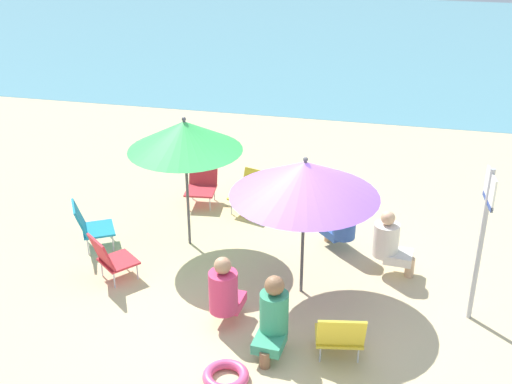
{
  "coord_description": "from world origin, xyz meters",
  "views": [
    {
      "loc": [
        1.16,
        -6.74,
        4.81
      ],
      "look_at": [
        -0.7,
        1.62,
        0.7
      ],
      "focal_mm": 46.71,
      "sensor_mm": 36.0,
      "label": 1
    }
  ],
  "objects_px": {
    "beach_chair_b": "(89,224)",
    "person_d": "(273,317)",
    "umbrella_green": "(185,136)",
    "person_b": "(225,291)",
    "umbrella_purple": "(305,179)",
    "beach_chair_a": "(340,335)",
    "beach_chair_c": "(202,184)",
    "beach_chair_d": "(252,191)",
    "person_c": "(342,222)",
    "warning_sign": "(484,225)",
    "beach_chair_e": "(110,257)",
    "swim_ring": "(226,376)",
    "person_a": "(390,242)"
  },
  "relations": [
    {
      "from": "beach_chair_a",
      "to": "beach_chair_b",
      "type": "height_order",
      "value": "beach_chair_b"
    },
    {
      "from": "umbrella_purple",
      "to": "beach_chair_a",
      "type": "distance_m",
      "value": 1.84
    },
    {
      "from": "swim_ring",
      "to": "umbrella_purple",
      "type": "bearing_deg",
      "value": 74.34
    },
    {
      "from": "person_a",
      "to": "person_c",
      "type": "relative_size",
      "value": 0.99
    },
    {
      "from": "beach_chair_c",
      "to": "beach_chair_d",
      "type": "distance_m",
      "value": 0.86
    },
    {
      "from": "beach_chair_d",
      "to": "person_c",
      "type": "height_order",
      "value": "person_c"
    },
    {
      "from": "person_a",
      "to": "beach_chair_a",
      "type": "bearing_deg",
      "value": -98.5
    },
    {
      "from": "beach_chair_b",
      "to": "beach_chair_e",
      "type": "bearing_deg",
      "value": -79.39
    },
    {
      "from": "person_b",
      "to": "person_c",
      "type": "relative_size",
      "value": 1.02
    },
    {
      "from": "swim_ring",
      "to": "person_d",
      "type": "bearing_deg",
      "value": 57.47
    },
    {
      "from": "umbrella_purple",
      "to": "beach_chair_d",
      "type": "height_order",
      "value": "umbrella_purple"
    },
    {
      "from": "beach_chair_e",
      "to": "person_d",
      "type": "height_order",
      "value": "person_d"
    },
    {
      "from": "umbrella_green",
      "to": "beach_chair_b",
      "type": "height_order",
      "value": "umbrella_green"
    },
    {
      "from": "beach_chair_c",
      "to": "person_b",
      "type": "relative_size",
      "value": 0.65
    },
    {
      "from": "umbrella_purple",
      "to": "beach_chair_c",
      "type": "distance_m",
      "value": 3.19
    },
    {
      "from": "person_d",
      "to": "umbrella_purple",
      "type": "bearing_deg",
      "value": 178.88
    },
    {
      "from": "swim_ring",
      "to": "beach_chair_c",
      "type": "bearing_deg",
      "value": 110.02
    },
    {
      "from": "person_c",
      "to": "warning_sign",
      "type": "bearing_deg",
      "value": -170.23
    },
    {
      "from": "umbrella_purple",
      "to": "beach_chair_d",
      "type": "relative_size",
      "value": 2.61
    },
    {
      "from": "umbrella_purple",
      "to": "beach_chair_e",
      "type": "distance_m",
      "value": 2.75
    },
    {
      "from": "umbrella_purple",
      "to": "umbrella_green",
      "type": "height_order",
      "value": "umbrella_green"
    },
    {
      "from": "beach_chair_d",
      "to": "swim_ring",
      "type": "height_order",
      "value": "beach_chair_d"
    },
    {
      "from": "beach_chair_d",
      "to": "beach_chair_e",
      "type": "bearing_deg",
      "value": -11.45
    },
    {
      "from": "beach_chair_e",
      "to": "person_a",
      "type": "distance_m",
      "value": 3.63
    },
    {
      "from": "umbrella_purple",
      "to": "person_b",
      "type": "xyz_separation_m",
      "value": [
        -0.76,
        -0.88,
        -1.11
      ]
    },
    {
      "from": "beach_chair_a",
      "to": "beach_chair_c",
      "type": "xyz_separation_m",
      "value": [
        -2.57,
        3.39,
        -0.0
      ]
    },
    {
      "from": "umbrella_purple",
      "to": "umbrella_green",
      "type": "bearing_deg",
      "value": 153.99
    },
    {
      "from": "person_d",
      "to": "beach_chair_e",
      "type": "bearing_deg",
      "value": -106.87
    },
    {
      "from": "swim_ring",
      "to": "person_c",
      "type": "bearing_deg",
      "value": 73.26
    },
    {
      "from": "beach_chair_b",
      "to": "warning_sign",
      "type": "xyz_separation_m",
      "value": [
        5.13,
        -0.55,
        0.89
      ]
    },
    {
      "from": "beach_chair_a",
      "to": "person_a",
      "type": "height_order",
      "value": "person_a"
    },
    {
      "from": "umbrella_purple",
      "to": "person_d",
      "type": "xyz_separation_m",
      "value": [
        -0.13,
        -1.22,
        -1.12
      ]
    },
    {
      "from": "person_b",
      "to": "person_d",
      "type": "distance_m",
      "value": 0.72
    },
    {
      "from": "beach_chair_d",
      "to": "person_d",
      "type": "height_order",
      "value": "person_d"
    },
    {
      "from": "umbrella_purple",
      "to": "beach_chair_a",
      "type": "xyz_separation_m",
      "value": [
        0.61,
        -1.21,
        -1.25
      ]
    },
    {
      "from": "umbrella_green",
      "to": "person_b",
      "type": "relative_size",
      "value": 2.04
    },
    {
      "from": "beach_chair_a",
      "to": "warning_sign",
      "type": "relative_size",
      "value": 0.33
    },
    {
      "from": "umbrella_green",
      "to": "person_a",
      "type": "bearing_deg",
      "value": -3.7
    },
    {
      "from": "person_c",
      "to": "beach_chair_c",
      "type": "bearing_deg",
      "value": 23.07
    },
    {
      "from": "beach_chair_e",
      "to": "warning_sign",
      "type": "height_order",
      "value": "warning_sign"
    },
    {
      "from": "beach_chair_a",
      "to": "beach_chair_d",
      "type": "xyz_separation_m",
      "value": [
        -1.72,
        3.3,
        0.01
      ]
    },
    {
      "from": "beach_chair_b",
      "to": "swim_ring",
      "type": "bearing_deg",
      "value": -71.44
    },
    {
      "from": "beach_chair_c",
      "to": "beach_chair_d",
      "type": "relative_size",
      "value": 0.85
    },
    {
      "from": "beach_chair_a",
      "to": "person_c",
      "type": "height_order",
      "value": "person_c"
    },
    {
      "from": "person_b",
      "to": "warning_sign",
      "type": "relative_size",
      "value": 0.48
    },
    {
      "from": "umbrella_green",
      "to": "person_b",
      "type": "distance_m",
      "value": 2.33
    },
    {
      "from": "person_d",
      "to": "swim_ring",
      "type": "height_order",
      "value": "person_d"
    },
    {
      "from": "beach_chair_c",
      "to": "person_d",
      "type": "relative_size",
      "value": 0.65
    },
    {
      "from": "beach_chair_b",
      "to": "person_d",
      "type": "distance_m",
      "value": 3.39
    },
    {
      "from": "person_b",
      "to": "person_d",
      "type": "xyz_separation_m",
      "value": [
        0.63,
        -0.33,
        -0.01
      ]
    }
  ]
}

